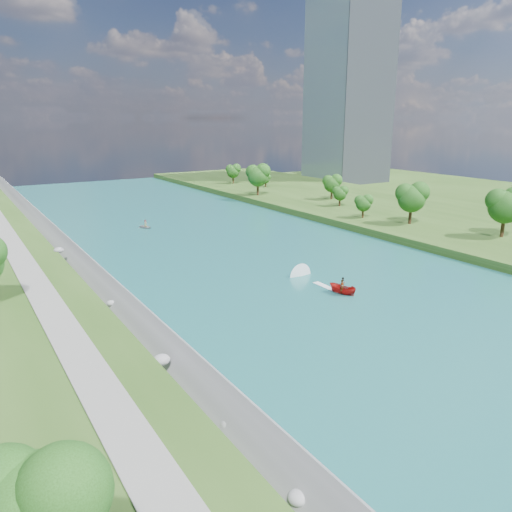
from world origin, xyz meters
TOP-DOWN VIEW (x-y plane):
  - ground at (0.00, 0.00)m, footprint 260.00×260.00m
  - river_water at (0.00, 20.00)m, footprint 55.00×240.00m
  - berm_east at (49.50, 20.00)m, footprint 44.00×240.00m
  - riprap_bank at (-25.85, 19.38)m, footprint 4.14×236.00m
  - riverside_path at (-32.50, 20.00)m, footprint 3.00×200.00m
  - office_tower at (82.50, 95.00)m, footprint 22.00×22.00m
  - trees_east at (40.49, 16.19)m, footprint 18.18×146.09m
  - motorboat at (1.54, 5.66)m, footprint 3.60×18.76m
  - raft at (-6.16, 55.14)m, footprint 3.11×3.65m

SIDE VIEW (x-z plane):
  - ground at x=0.00m, z-range 0.00..0.00m
  - river_water at x=0.00m, z-range 0.00..0.10m
  - raft at x=-6.16m, z-range -0.37..1.33m
  - motorboat at x=1.54m, z-range -0.32..1.72m
  - berm_east at x=49.50m, z-range 0.00..1.50m
  - riprap_bank at x=-25.85m, z-range -0.32..3.92m
  - riverside_path at x=-32.50m, z-range 3.50..3.60m
  - trees_east at x=40.49m, z-range 0.56..11.78m
  - office_tower at x=82.50m, z-range 0.00..60.00m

